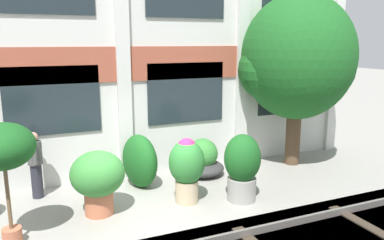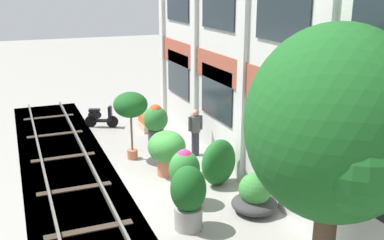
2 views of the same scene
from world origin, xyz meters
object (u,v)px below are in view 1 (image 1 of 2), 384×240
at_px(broadleaf_tree, 297,60).
at_px(potted_plant_ribbed_drum, 242,165).
at_px(potted_plant_stone_basin, 187,165).
at_px(potted_plant_wide_bowl, 203,161).
at_px(potted_plant_fluted_column, 98,177).
at_px(potted_plant_tall_urn, 3,150).
at_px(resident_by_doorway, 35,163).
at_px(topiary_hedge, 140,161).

relative_size(broadleaf_tree, potted_plant_ribbed_drum, 3.16).
relative_size(potted_plant_stone_basin, potted_plant_wide_bowl, 1.28).
bearing_deg(potted_plant_fluted_column, potted_plant_tall_urn, -159.07).
height_order(potted_plant_stone_basin, potted_plant_tall_urn, potted_plant_tall_urn).
bearing_deg(resident_by_doorway, potted_plant_wide_bowl, 175.38).
relative_size(potted_plant_ribbed_drum, potted_plant_fluted_column, 1.14).
bearing_deg(potted_plant_ribbed_drum, potted_plant_stone_basin, 162.65).
bearing_deg(broadleaf_tree, potted_plant_wide_bowl, 176.86).
distance_m(broadleaf_tree, resident_by_doorway, 7.58).
height_order(potted_plant_wide_bowl, topiary_hedge, topiary_hedge).
relative_size(broadleaf_tree, potted_plant_wide_bowl, 4.22).
height_order(potted_plant_tall_urn, resident_by_doorway, potted_plant_tall_urn).
bearing_deg(broadleaf_tree, topiary_hedge, 179.89).
xyz_separation_m(potted_plant_wide_bowl, resident_by_doorway, (-4.29, 0.13, 0.45)).
xyz_separation_m(potted_plant_ribbed_drum, potted_plant_fluted_column, (-3.22, 0.57, -0.02)).
xyz_separation_m(potted_plant_stone_basin, potted_plant_ribbed_drum, (1.24, -0.39, -0.04)).
relative_size(potted_plant_ribbed_drum, potted_plant_tall_urn, 0.69).
xyz_separation_m(potted_plant_ribbed_drum, potted_plant_wide_bowl, (-0.14, 1.89, -0.44)).
distance_m(potted_plant_wide_bowl, potted_plant_tall_urn, 5.35).
bearing_deg(broadleaf_tree, potted_plant_stone_basin, -161.51).
bearing_deg(potted_plant_tall_urn, broadleaf_tree, 13.20).
bearing_deg(potted_plant_ribbed_drum, potted_plant_fluted_column, 169.90).
bearing_deg(potted_plant_ribbed_drum, potted_plant_tall_urn, -179.15).
bearing_deg(potted_plant_wide_bowl, potted_plant_fluted_column, -156.77).
distance_m(potted_plant_ribbed_drum, potted_plant_tall_urn, 5.01).
height_order(broadleaf_tree, potted_plant_stone_basin, broadleaf_tree).
bearing_deg(potted_plant_fluted_column, resident_by_doorway, 129.95).
xyz_separation_m(potted_plant_wide_bowl, topiary_hedge, (-1.84, -0.15, 0.27)).
distance_m(potted_plant_wide_bowl, topiary_hedge, 1.87).
bearing_deg(potted_plant_wide_bowl, potted_plant_tall_urn, -157.58).
height_order(potted_plant_fluted_column, resident_by_doorway, resident_by_doorway).
relative_size(potted_plant_ribbed_drum, potted_plant_wide_bowl, 1.33).
xyz_separation_m(potted_plant_wide_bowl, potted_plant_fluted_column, (-3.08, -1.32, 0.42)).
distance_m(potted_plant_tall_urn, topiary_hedge, 3.62).
height_order(potted_plant_ribbed_drum, potted_plant_tall_urn, potted_plant_tall_urn).
bearing_deg(potted_plant_wide_bowl, resident_by_doorway, 178.24).
distance_m(potted_plant_stone_basin, potted_plant_ribbed_drum, 1.30).
distance_m(potted_plant_ribbed_drum, potted_plant_wide_bowl, 1.95).
bearing_deg(topiary_hedge, resident_by_doorway, 173.41).
bearing_deg(broadleaf_tree, potted_plant_fluted_column, -169.08).
bearing_deg(potted_plant_tall_urn, potted_plant_stone_basin, 7.13).
height_order(potted_plant_wide_bowl, resident_by_doorway, resident_by_doorway).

